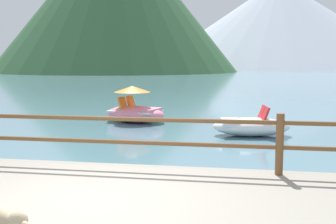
% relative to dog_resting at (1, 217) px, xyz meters
% --- Properties ---
extents(ground_plane, '(200.00, 200.00, 0.00)m').
position_rel_dog_resting_xyz_m(ground_plane, '(0.68, 41.05, -0.52)').
color(ground_plane, slate).
extents(dock_railing, '(23.92, 0.12, 0.95)m').
position_rel_dog_resting_xyz_m(dock_railing, '(0.68, 2.60, 0.46)').
color(dock_railing, brown).
rests_on(dock_railing, promenade_dock).
extents(dog_resting, '(0.96, 0.60, 0.26)m').
position_rel_dog_resting_xyz_m(dog_resting, '(0.00, 0.00, 0.00)').
color(dog_resting, tan).
rests_on(dog_resting, promenade_dock).
extents(pedal_boat_0, '(2.34, 1.45, 0.86)m').
position_rel_dog_resting_xyz_m(pedal_boat_0, '(2.79, 8.16, -0.24)').
color(pedal_boat_0, white).
rests_on(pedal_boat_0, ground).
extents(pedal_boat_3, '(2.47, 1.91, 1.27)m').
position_rel_dog_resting_xyz_m(pedal_boat_3, '(-1.15, 10.17, -0.08)').
color(pedal_boat_3, pink).
rests_on(pedal_boat_3, ground).
extents(cliff_headland, '(47.15, 47.15, 29.51)m').
position_rel_dog_resting_xyz_m(cliff_headland, '(-20.02, 76.56, 13.32)').
color(cliff_headland, '#2D5633').
rests_on(cliff_headland, ground).
extents(distant_peak, '(72.79, 72.79, 24.27)m').
position_rel_dog_resting_xyz_m(distant_peak, '(12.85, 116.85, 11.61)').
color(distant_peak, '#A8B2C1').
rests_on(distant_peak, ground).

